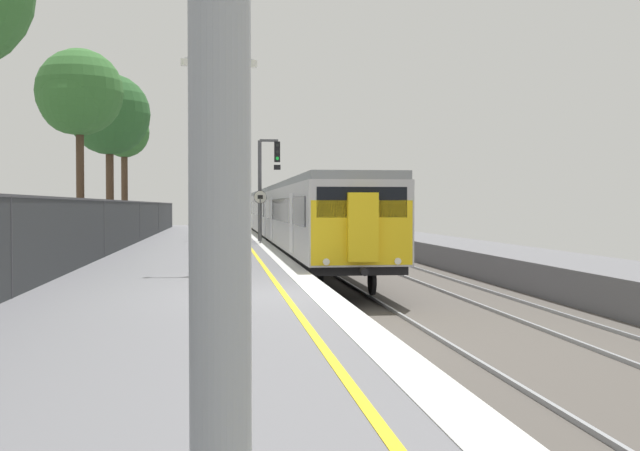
{
  "coord_description": "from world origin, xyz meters",
  "views": [
    {
      "loc": [
        -1.59,
        -15.05,
        1.73
      ],
      "look_at": [
        1.21,
        6.68,
        1.17
      ],
      "focal_mm": 43.73,
      "sensor_mm": 36.0,
      "label": 1
    }
  ],
  "objects_px": {
    "signal_gantry": "(265,178)",
    "background_tree_centre": "(78,95)",
    "platform_lamp_mid": "(220,145)",
    "background_tree_left": "(124,135)",
    "speed_limit_sign": "(260,209)",
    "platform_lamp_far": "(220,178)",
    "commuter_train_at_platform": "(293,215)",
    "background_tree_back": "(110,117)"
  },
  "relations": [
    {
      "from": "signal_gantry",
      "to": "platform_lamp_mid",
      "type": "relative_size",
      "value": 0.88
    },
    {
      "from": "background_tree_left",
      "to": "commuter_train_at_platform",
      "type": "bearing_deg",
      "value": -52.46
    },
    {
      "from": "platform_lamp_mid",
      "to": "background_tree_back",
      "type": "xyz_separation_m",
      "value": [
        -5.78,
        21.86,
        3.11
      ]
    },
    {
      "from": "platform_lamp_mid",
      "to": "background_tree_centre",
      "type": "bearing_deg",
      "value": 115.04
    },
    {
      "from": "signal_gantry",
      "to": "platform_lamp_mid",
      "type": "bearing_deg",
      "value": -97.28
    },
    {
      "from": "background_tree_left",
      "to": "background_tree_centre",
      "type": "xyz_separation_m",
      "value": [
        0.42,
        -19.34,
        -0.1
      ]
    },
    {
      "from": "speed_limit_sign",
      "to": "commuter_train_at_platform",
      "type": "bearing_deg",
      "value": 64.41
    },
    {
      "from": "signal_gantry",
      "to": "background_tree_left",
      "type": "distance_m",
      "value": 16.97
    },
    {
      "from": "signal_gantry",
      "to": "background_tree_left",
      "type": "xyz_separation_m",
      "value": [
        -8.41,
        14.38,
        3.24
      ]
    },
    {
      "from": "background_tree_left",
      "to": "background_tree_centre",
      "type": "height_order",
      "value": "background_tree_centre"
    },
    {
      "from": "platform_lamp_mid",
      "to": "background_tree_back",
      "type": "distance_m",
      "value": 22.83
    },
    {
      "from": "background_tree_left",
      "to": "background_tree_centre",
      "type": "bearing_deg",
      "value": -88.75
    },
    {
      "from": "speed_limit_sign",
      "to": "background_tree_left",
      "type": "xyz_separation_m",
      "value": [
        -8.03,
        16.71,
        4.79
      ]
    },
    {
      "from": "signal_gantry",
      "to": "background_tree_centre",
      "type": "bearing_deg",
      "value": -148.16
    },
    {
      "from": "signal_gantry",
      "to": "speed_limit_sign",
      "type": "bearing_deg",
      "value": -99.1
    },
    {
      "from": "speed_limit_sign",
      "to": "background_tree_centre",
      "type": "distance_m",
      "value": 9.32
    },
    {
      "from": "commuter_train_at_platform",
      "to": "signal_gantry",
      "type": "relative_size",
      "value": 7.97
    },
    {
      "from": "speed_limit_sign",
      "to": "platform_lamp_mid",
      "type": "relative_size",
      "value": 0.43
    },
    {
      "from": "commuter_train_at_platform",
      "to": "signal_gantry",
      "type": "height_order",
      "value": "signal_gantry"
    },
    {
      "from": "commuter_train_at_platform",
      "to": "background_tree_left",
      "type": "bearing_deg",
      "value": 127.54
    },
    {
      "from": "platform_lamp_far",
      "to": "background_tree_centre",
      "type": "xyz_separation_m",
      "value": [
        -5.77,
        -6.57,
        3.11
      ]
    },
    {
      "from": "commuter_train_at_platform",
      "to": "platform_lamp_mid",
      "type": "bearing_deg",
      "value": -101.07
    },
    {
      "from": "platform_lamp_mid",
      "to": "background_tree_left",
      "type": "height_order",
      "value": "background_tree_left"
    },
    {
      "from": "speed_limit_sign",
      "to": "background_tree_centre",
      "type": "relative_size",
      "value": 0.3
    },
    {
      "from": "background_tree_left",
      "to": "platform_lamp_mid",
      "type": "bearing_deg",
      "value": -78.94
    },
    {
      "from": "speed_limit_sign",
      "to": "background_tree_back",
      "type": "relative_size",
      "value": 0.28
    },
    {
      "from": "background_tree_centre",
      "to": "speed_limit_sign",
      "type": "bearing_deg",
      "value": 19.04
    },
    {
      "from": "background_tree_left",
      "to": "background_tree_back",
      "type": "relative_size",
      "value": 0.94
    },
    {
      "from": "platform_lamp_far",
      "to": "background_tree_back",
      "type": "xyz_separation_m",
      "value": [
        -5.78,
        2.94,
        3.3
      ]
    },
    {
      "from": "commuter_train_at_platform",
      "to": "speed_limit_sign",
      "type": "bearing_deg",
      "value": -115.59
    },
    {
      "from": "speed_limit_sign",
      "to": "signal_gantry",
      "type": "bearing_deg",
      "value": 80.9
    },
    {
      "from": "signal_gantry",
      "to": "background_tree_centre",
      "type": "height_order",
      "value": "background_tree_centre"
    },
    {
      "from": "commuter_train_at_platform",
      "to": "signal_gantry",
      "type": "xyz_separation_m",
      "value": [
        -1.47,
        -1.52,
        1.83
      ]
    },
    {
      "from": "background_tree_back",
      "to": "signal_gantry",
      "type": "bearing_deg",
      "value": -29.65
    },
    {
      "from": "commuter_train_at_platform",
      "to": "background_tree_left",
      "type": "distance_m",
      "value": 16.99
    },
    {
      "from": "speed_limit_sign",
      "to": "platform_lamp_far",
      "type": "xyz_separation_m",
      "value": [
        -1.84,
        3.94,
        1.59
      ]
    },
    {
      "from": "signal_gantry",
      "to": "background_tree_centre",
      "type": "distance_m",
      "value": 9.91
    },
    {
      "from": "platform_lamp_far",
      "to": "background_tree_centre",
      "type": "distance_m",
      "value": 9.28
    },
    {
      "from": "platform_lamp_far",
      "to": "speed_limit_sign",
      "type": "bearing_deg",
      "value": -64.97
    },
    {
      "from": "platform_lamp_far",
      "to": "background_tree_back",
      "type": "relative_size",
      "value": 0.61
    },
    {
      "from": "speed_limit_sign",
      "to": "platform_lamp_mid",
      "type": "bearing_deg",
      "value": -97.0
    },
    {
      "from": "background_tree_left",
      "to": "speed_limit_sign",
      "type": "bearing_deg",
      "value": -64.33
    }
  ]
}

